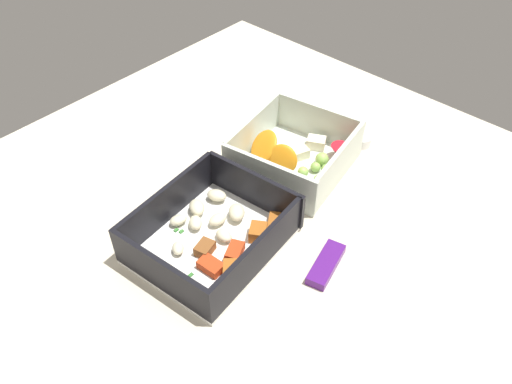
{
  "coord_description": "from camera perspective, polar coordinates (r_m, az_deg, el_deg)",
  "views": [
    {
      "loc": [
        36.73,
        33.34,
        52.24
      ],
      "look_at": [
        -0.68,
        -0.44,
        4.0
      ],
      "focal_mm": 36.25,
      "sensor_mm": 36.0,
      "label": 1
    }
  ],
  "objects": [
    {
      "name": "table_surface",
      "position": [
        0.71,
        -0.11,
        -2.19
      ],
      "size": [
        80.0,
        80.0,
        2.0
      ],
      "primitive_type": "cube",
      "color": "beige",
      "rests_on": "ground"
    },
    {
      "name": "paper_cup_liner",
      "position": [
        0.82,
        11.49,
        5.65
      ],
      "size": [
        3.24,
        3.24,
        1.6
      ],
      "primitive_type": "cylinder",
      "color": "white",
      "rests_on": "table_surface"
    },
    {
      "name": "candy_bar",
      "position": [
        0.64,
        7.74,
        -7.92
      ],
      "size": [
        7.37,
        3.97,
        1.2
      ],
      "primitive_type": "cube",
      "rotation": [
        0.0,
        0.0,
        0.24
      ],
      "color": "#51197A",
      "rests_on": "table_surface"
    },
    {
      "name": "pasta_container",
      "position": [
        0.65,
        -4.71,
        -4.65
      ],
      "size": [
        19.79,
        16.88,
        6.04
      ],
      "rotation": [
        0.0,
        0.0,
        0.1
      ],
      "color": "white",
      "rests_on": "table_surface"
    },
    {
      "name": "fruit_bowl",
      "position": [
        0.76,
        4.25,
        4.07
      ],
      "size": [
        17.92,
        17.21,
        6.26
      ],
      "rotation": [
        0.0,
        0.0,
        0.17
      ],
      "color": "silver",
      "rests_on": "table_surface"
    }
  ]
}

